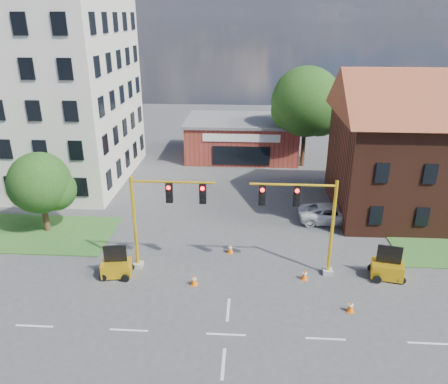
# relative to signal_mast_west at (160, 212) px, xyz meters

# --- Properties ---
(ground) EXTENTS (120.00, 120.00, 0.00)m
(ground) POSITION_rel_signal_mast_west_xyz_m (4.36, -6.00, -3.92)
(ground) COLOR #3E3F41
(ground) RESTS_ON ground
(lane_markings) EXTENTS (60.00, 36.00, 0.01)m
(lane_markings) POSITION_rel_signal_mast_west_xyz_m (4.36, -9.00, -3.91)
(lane_markings) COLOR silver
(lane_markings) RESTS_ON ground
(office_block) EXTENTS (18.40, 15.40, 20.60)m
(office_block) POSITION_rel_signal_mast_west_xyz_m (-15.64, 15.91, 6.39)
(office_block) COLOR beige
(office_block) RESTS_ON ground
(brick_shop) EXTENTS (12.40, 8.40, 4.30)m
(brick_shop) POSITION_rel_signal_mast_west_xyz_m (4.36, 23.99, -1.76)
(brick_shop) COLOR maroon
(brick_shop) RESTS_ON ground
(tree_large) EXTENTS (7.46, 7.11, 10.35)m
(tree_large) POSITION_rel_signal_mast_west_xyz_m (11.22, 21.08, 2.59)
(tree_large) COLOR #3B2715
(tree_large) RESTS_ON ground
(tree_nw_front) EXTENTS (4.65, 4.43, 6.07)m
(tree_nw_front) POSITION_rel_signal_mast_west_xyz_m (-9.42, 4.58, -0.23)
(tree_nw_front) COLOR #3B2715
(tree_nw_front) RESTS_ON ground
(signal_mast_west) EXTENTS (5.30, 0.60, 6.20)m
(signal_mast_west) POSITION_rel_signal_mast_west_xyz_m (0.00, 0.00, 0.00)
(signal_mast_west) COLOR gray
(signal_mast_west) RESTS_ON ground
(signal_mast_east) EXTENTS (5.30, 0.60, 6.20)m
(signal_mast_east) POSITION_rel_signal_mast_west_xyz_m (8.71, 0.00, 0.00)
(signal_mast_east) COLOR gray
(signal_mast_east) RESTS_ON ground
(trailer_west) EXTENTS (1.92, 1.42, 2.02)m
(trailer_west) POSITION_rel_signal_mast_west_xyz_m (-2.70, -1.08, -3.29)
(trailer_west) COLOR yellow
(trailer_west) RESTS_ON ground
(trailer_east) EXTENTS (2.06, 1.57, 2.11)m
(trailer_east) POSITION_rel_signal_mast_west_xyz_m (13.87, -0.22, -3.26)
(trailer_east) COLOR yellow
(trailer_east) RESTS_ON ground
(cone_a) EXTENTS (0.40, 0.40, 0.70)m
(cone_a) POSITION_rel_signal_mast_west_xyz_m (2.19, -1.76, -3.58)
(cone_a) COLOR orange
(cone_a) RESTS_ON ground
(cone_b) EXTENTS (0.40, 0.40, 0.70)m
(cone_b) POSITION_rel_signal_mast_west_xyz_m (4.14, 2.16, -3.58)
(cone_b) COLOR orange
(cone_b) RESTS_ON ground
(cone_c) EXTENTS (0.40, 0.40, 0.70)m
(cone_c) POSITION_rel_signal_mast_west_xyz_m (11.01, -3.72, -3.58)
(cone_c) COLOR orange
(cone_c) RESTS_ON ground
(cone_d) EXTENTS (0.40, 0.40, 0.70)m
(cone_d) POSITION_rel_signal_mast_west_xyz_m (8.84, -0.73, -3.58)
(cone_d) COLOR orange
(cone_d) RESTS_ON ground
(pickup_white) EXTENTS (5.11, 2.35, 1.42)m
(pickup_white) POSITION_rel_signal_mast_west_xyz_m (11.76, 7.40, -3.21)
(pickup_white) COLOR white
(pickup_white) RESTS_ON ground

